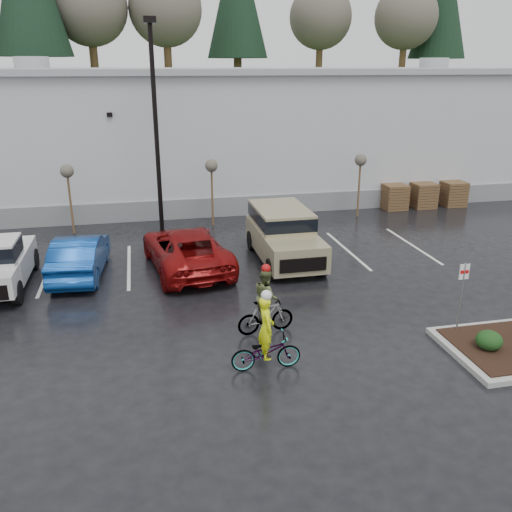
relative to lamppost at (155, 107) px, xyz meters
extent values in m
plane|color=black|center=(4.00, -12.00, -5.69)|extent=(120.00, 120.00, 0.00)
cube|color=#B4B7B9|center=(4.00, 10.00, -2.19)|extent=(60.00, 15.00, 7.00)
cube|color=slate|center=(4.00, 2.45, -5.19)|extent=(60.00, 0.12, 1.00)
cube|color=#999B9E|center=(4.00, 10.00, 1.36)|extent=(60.50, 15.50, 0.30)
cube|color=#24401A|center=(4.00, 33.00, -2.69)|extent=(80.00, 25.00, 6.00)
cylinder|color=black|center=(0.00, 0.00, -1.19)|extent=(0.20, 0.20, 9.00)
cube|color=black|center=(0.00, 0.00, 3.41)|extent=(0.50, 1.00, 0.25)
cylinder|color=#48371C|center=(-4.00, 1.00, -4.29)|extent=(0.10, 0.10, 2.80)
sphere|color=#4C463D|center=(-4.00, 1.00, -2.79)|extent=(0.60, 0.60, 0.60)
cylinder|color=#48371C|center=(2.50, 1.00, -4.29)|extent=(0.10, 0.10, 2.80)
sphere|color=#4C463D|center=(2.50, 1.00, -2.79)|extent=(0.60, 0.60, 0.60)
cylinder|color=#48371C|center=(10.00, 1.00, -4.29)|extent=(0.10, 0.10, 2.80)
sphere|color=#4C463D|center=(10.00, 1.00, -2.79)|extent=(0.60, 0.60, 0.60)
cube|color=#48371C|center=(12.50, 2.00, -5.01)|extent=(1.20, 1.20, 1.35)
cube|color=#48371C|center=(14.20, 2.00, -5.01)|extent=(1.20, 1.20, 1.35)
cube|color=#48371C|center=(16.00, 2.00, -5.01)|extent=(1.20, 1.20, 1.35)
ellipsoid|color=black|center=(8.00, -13.00, -5.27)|extent=(0.70, 0.70, 0.52)
cylinder|color=gray|center=(7.80, -11.80, -4.59)|extent=(0.05, 0.05, 2.20)
cube|color=white|center=(7.80, -11.80, -3.74)|extent=(0.30, 0.02, 0.45)
cube|color=red|center=(7.80, -11.81, -3.74)|extent=(0.26, 0.02, 0.10)
imported|color=navy|center=(-3.20, -4.57, -4.92)|extent=(1.97, 4.76, 1.53)
imported|color=maroon|center=(0.68, -4.74, -4.89)|extent=(3.37, 6.01, 1.59)
imported|color=#3F3F44|center=(1.98, -12.44, -5.21)|extent=(1.81, 0.66, 0.95)
imported|color=#E1F30D|center=(1.98, -12.44, -4.51)|extent=(0.41, 0.61, 1.66)
sphere|color=silver|center=(1.98, -12.44, -3.63)|extent=(0.27, 0.27, 0.27)
imported|color=#3F3F44|center=(2.43, -10.50, -5.17)|extent=(1.69, 0.69, 1.02)
imported|color=#4C552D|center=(2.43, -10.50, -4.53)|extent=(0.53, 0.83, 1.61)
sphere|color=#990C0C|center=(2.43, -10.50, -3.69)|extent=(0.27, 0.27, 0.27)
camera|label=1|loc=(-0.87, -24.29, 1.71)|focal=38.00mm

